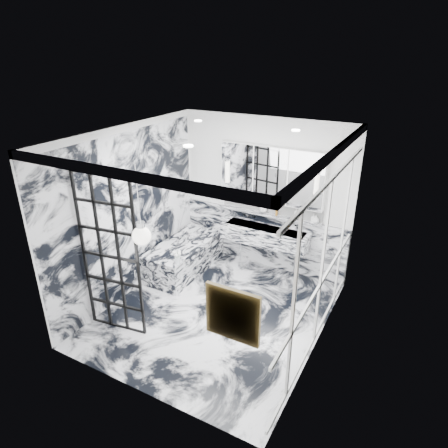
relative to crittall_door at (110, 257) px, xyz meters
The scene contains 25 objects.
floor 1.90m from the crittall_door, 41.81° to the left, with size 3.60×3.60×0.00m, color white.
ceiling 2.18m from the crittall_door, 41.81° to the left, with size 3.60×3.60×0.00m, color white.
wall_back 3.01m from the crittall_door, 68.39° to the left, with size 3.60×3.60×0.00m, color white.
wall_front 1.39m from the crittall_door, 36.33° to the right, with size 3.60×3.60×0.00m, color white.
wall_left 1.12m from the crittall_door, 116.64° to the left, with size 3.60×3.60×0.00m, color white.
wall_right 2.89m from the crittall_door, 20.06° to the left, with size 3.60×3.60×0.00m, color white.
marble_clad_back 3.05m from the crittall_door, 68.21° to the left, with size 3.18×0.05×1.05m, color white.
marble_clad_left 1.11m from the crittall_door, 115.95° to the left, with size 0.02×3.56×2.68m, color white.
panel_molding 2.86m from the crittall_door, 20.20° to the left, with size 0.03×3.40×2.30m, color white.
soap_bottle_a 3.21m from the crittall_door, 57.06° to the left, with size 0.08×0.08×0.20m, color #8C5919.
soap_bottle_b 3.39m from the crittall_door, 52.62° to the left, with size 0.07×0.08×0.17m, color #4C4C51.
soap_bottle_c 3.42m from the crittall_door, 52.04° to the left, with size 0.12×0.12×0.15m, color silver.
face_pot 2.93m from the crittall_door, 67.20° to the left, with size 0.14×0.14×0.14m, color white.
amber_bottle 3.04m from the crittall_door, 62.73° to the left, with size 0.04×0.04×0.10m, color #8C5919.
flower_vase 1.36m from the crittall_door, 77.46° to the left, with size 0.08×0.08×0.12m, color silver.
crittall_door is the anchor object (origin of this frame).
artwork 2.46m from the crittall_door, 18.53° to the right, with size 0.46×0.04×0.46m, color orange.
pendant_light 1.17m from the crittall_door, 20.40° to the right, with size 0.22×0.22×0.22m, color white.
trough_sink 2.87m from the crittall_door, 63.74° to the left, with size 1.60×0.45×0.30m, color silver.
ledge 2.99m from the crittall_door, 65.14° to the left, with size 1.90×0.14×0.04m, color silver.
subway_tile 3.04m from the crittall_door, 65.63° to the left, with size 1.90×0.03×0.23m, color white.
mirror_cabinet 3.05m from the crittall_door, 65.18° to the left, with size 1.90×0.16×1.00m, color white.
sconce_left 2.72m from the crittall_door, 80.58° to the left, with size 0.07×0.07×0.40m, color white.
sconce_right 3.39m from the crittall_door, 51.60° to the left, with size 0.07×0.07×0.40m, color white.
bathtub 2.10m from the crittall_door, 92.15° to the left, with size 0.75×1.65×0.55m, color silver.
Camera 1 is at (2.59, -4.49, 3.86)m, focal length 32.00 mm.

